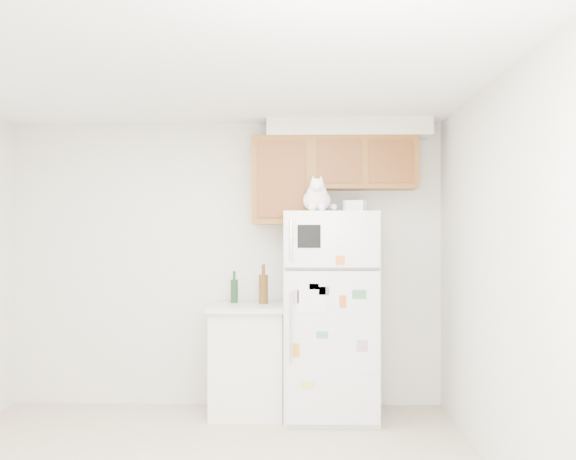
{
  "coord_description": "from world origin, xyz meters",
  "views": [
    {
      "loc": [
        0.68,
        -3.98,
        1.53
      ],
      "look_at": [
        0.56,
        1.55,
        1.55
      ],
      "focal_mm": 42.0,
      "sensor_mm": 36.0,
      "label": 1
    }
  ],
  "objects_px": {
    "cat": "(317,198)",
    "refrigerator": "(330,314)",
    "storage_box_front": "(356,206)",
    "base_counter": "(248,359)",
    "storage_box_back": "(353,207)",
    "bottle_amber": "(263,284)",
    "bottle_green": "(234,287)"
  },
  "relations": [
    {
      "from": "cat",
      "to": "storage_box_back",
      "type": "relative_size",
      "value": 2.22
    },
    {
      "from": "base_counter",
      "to": "bottle_green",
      "type": "distance_m",
      "value": 0.63
    },
    {
      "from": "bottle_amber",
      "to": "cat",
      "type": "bearing_deg",
      "value": -37.33
    },
    {
      "from": "refrigerator",
      "to": "bottle_green",
      "type": "distance_m",
      "value": 0.88
    },
    {
      "from": "base_counter",
      "to": "bottle_amber",
      "type": "height_order",
      "value": "bottle_amber"
    },
    {
      "from": "base_counter",
      "to": "storage_box_front",
      "type": "xyz_separation_m",
      "value": [
        0.9,
        -0.18,
        1.28
      ]
    },
    {
      "from": "storage_box_back",
      "to": "storage_box_front",
      "type": "relative_size",
      "value": 1.2
    },
    {
      "from": "base_counter",
      "to": "cat",
      "type": "distance_m",
      "value": 1.48
    },
    {
      "from": "storage_box_front",
      "to": "bottle_green",
      "type": "relative_size",
      "value": 0.55
    },
    {
      "from": "base_counter",
      "to": "storage_box_back",
      "type": "xyz_separation_m",
      "value": [
        0.89,
        0.07,
        1.29
      ]
    },
    {
      "from": "cat",
      "to": "bottle_green",
      "type": "relative_size",
      "value": 1.45
    },
    {
      "from": "storage_box_back",
      "to": "bottle_green",
      "type": "bearing_deg",
      "value": 170.66
    },
    {
      "from": "refrigerator",
      "to": "bottle_green",
      "type": "xyz_separation_m",
      "value": [
        -0.82,
        0.24,
        0.21
      ]
    },
    {
      "from": "cat",
      "to": "refrigerator",
      "type": "bearing_deg",
      "value": 57.63
    },
    {
      "from": "storage_box_front",
      "to": "bottle_amber",
      "type": "bearing_deg",
      "value": -176.0
    },
    {
      "from": "base_counter",
      "to": "storage_box_front",
      "type": "bearing_deg",
      "value": -11.06
    },
    {
      "from": "cat",
      "to": "bottle_green",
      "type": "height_order",
      "value": "cat"
    },
    {
      "from": "base_counter",
      "to": "storage_box_back",
      "type": "height_order",
      "value": "storage_box_back"
    },
    {
      "from": "refrigerator",
      "to": "storage_box_front",
      "type": "distance_m",
      "value": 0.92
    },
    {
      "from": "refrigerator",
      "to": "bottle_green",
      "type": "height_order",
      "value": "refrigerator"
    },
    {
      "from": "bottle_green",
      "to": "cat",
      "type": "bearing_deg",
      "value": -30.26
    },
    {
      "from": "base_counter",
      "to": "storage_box_back",
      "type": "distance_m",
      "value": 1.56
    },
    {
      "from": "storage_box_back",
      "to": "storage_box_front",
      "type": "height_order",
      "value": "storage_box_back"
    },
    {
      "from": "bottle_green",
      "to": "bottle_amber",
      "type": "relative_size",
      "value": 0.81
    },
    {
      "from": "base_counter",
      "to": "cat",
      "type": "xyz_separation_m",
      "value": [
        0.58,
        -0.25,
        1.34
      ]
    },
    {
      "from": "bottle_amber",
      "to": "storage_box_front",
      "type": "bearing_deg",
      "value": -19.18
    },
    {
      "from": "base_counter",
      "to": "bottle_green",
      "type": "bearing_deg",
      "value": 129.36
    },
    {
      "from": "cat",
      "to": "storage_box_front",
      "type": "height_order",
      "value": "cat"
    },
    {
      "from": "base_counter",
      "to": "storage_box_front",
      "type": "height_order",
      "value": "storage_box_front"
    },
    {
      "from": "bottle_amber",
      "to": "refrigerator",
      "type": "bearing_deg",
      "value": -16.44
    },
    {
      "from": "refrigerator",
      "to": "storage_box_back",
      "type": "distance_m",
      "value": 0.93
    },
    {
      "from": "refrigerator",
      "to": "base_counter",
      "type": "distance_m",
      "value": 0.79
    }
  ]
}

